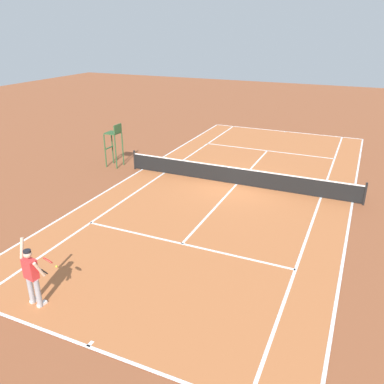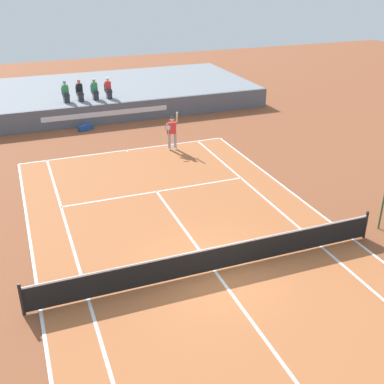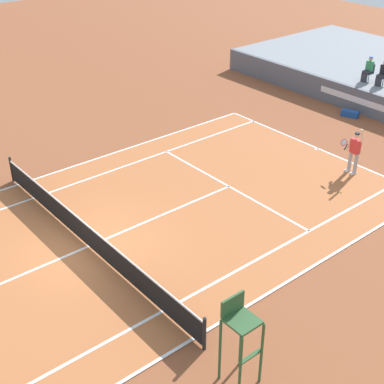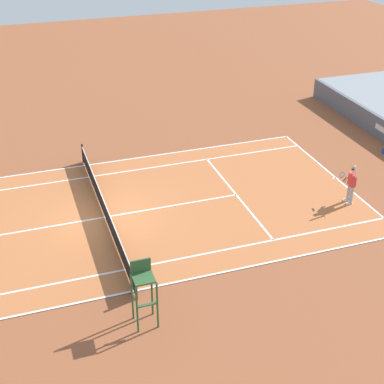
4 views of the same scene
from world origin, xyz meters
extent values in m
plane|color=brown|center=(0.00, 0.00, 0.00)|extent=(80.00, 80.00, 0.00)
cube|color=#B76638|center=(0.00, 0.00, 0.01)|extent=(10.98, 23.78, 0.02)
cube|color=white|center=(0.00, 11.89, 0.02)|extent=(10.98, 0.10, 0.01)
cube|color=white|center=(-5.49, 0.00, 0.02)|extent=(0.10, 23.78, 0.01)
cube|color=white|center=(5.49, 0.00, 0.02)|extent=(0.10, 23.78, 0.01)
cube|color=white|center=(-4.11, 0.00, 0.02)|extent=(0.10, 23.78, 0.01)
cube|color=white|center=(4.11, 0.00, 0.02)|extent=(0.10, 23.78, 0.01)
cube|color=white|center=(0.00, 6.40, 0.02)|extent=(8.22, 0.10, 0.01)
cube|color=white|center=(0.00, 0.00, 0.02)|extent=(0.10, 12.80, 0.01)
cube|color=white|center=(0.00, 11.79, 0.02)|extent=(0.10, 0.20, 0.01)
cylinder|color=black|center=(-5.94, 0.00, 0.54)|extent=(0.10, 0.10, 1.07)
cylinder|color=black|center=(5.94, 0.00, 0.54)|extent=(0.10, 0.10, 1.07)
cube|color=black|center=(0.00, 0.00, 0.48)|extent=(11.78, 0.02, 0.84)
cube|color=white|center=(0.00, 0.00, 0.90)|extent=(11.78, 0.03, 0.06)
cube|color=silver|center=(0.00, 16.79, 0.70)|extent=(7.79, 0.01, 0.32)
cube|color=#474C56|center=(-2.13, 18.30, 1.68)|extent=(0.44, 0.44, 0.06)
cube|color=#474C56|center=(-2.13, 18.50, 1.93)|extent=(0.44, 0.06, 0.44)
cylinder|color=#4C4C51|center=(-1.96, 18.15, 1.46)|extent=(0.04, 0.04, 0.38)
cylinder|color=#4C4C51|center=(-2.31, 18.15, 1.46)|extent=(0.04, 0.04, 0.38)
cube|color=#2D2D33|center=(-2.13, 18.20, 1.76)|extent=(0.34, 0.44, 0.16)
cube|color=#2D2D33|center=(-2.13, 18.00, 1.49)|extent=(0.30, 0.14, 0.44)
cube|color=#2D8C51|center=(-2.13, 18.36, 2.05)|extent=(0.36, 0.22, 0.52)
sphere|color=tan|center=(-2.13, 18.36, 2.42)|extent=(0.20, 0.20, 0.20)
cylinder|color=#2D4CA8|center=(-2.13, 18.36, 2.51)|extent=(0.19, 0.19, 0.05)
cube|color=#474C56|center=(-1.26, 18.30, 1.68)|extent=(0.44, 0.44, 0.06)
cylinder|color=#4C4C51|center=(-1.09, 18.15, 1.46)|extent=(0.04, 0.04, 0.38)
cylinder|color=#4C4C51|center=(-1.44, 18.15, 1.46)|extent=(0.04, 0.04, 0.38)
cube|color=#2D2D33|center=(-1.26, 18.20, 1.76)|extent=(0.34, 0.44, 0.16)
cube|color=#2D2D33|center=(-1.26, 18.00, 1.49)|extent=(0.30, 0.14, 0.44)
cube|color=black|center=(-1.26, 18.36, 2.05)|extent=(0.36, 0.22, 0.52)
cylinder|color=#9E9EA3|center=(2.52, 11.14, 0.46)|extent=(0.15, 0.15, 0.92)
cylinder|color=#9E9EA3|center=(2.20, 11.19, 0.46)|extent=(0.15, 0.15, 0.92)
cube|color=white|center=(2.51, 11.08, 0.05)|extent=(0.16, 0.29, 0.10)
cube|color=white|center=(2.19, 11.13, 0.05)|extent=(0.16, 0.29, 0.10)
cube|color=red|center=(2.36, 11.16, 1.22)|extent=(0.43, 0.30, 0.60)
sphere|color=beige|center=(2.36, 11.16, 1.69)|extent=(0.22, 0.22, 0.22)
cylinder|color=black|center=(2.36, 11.16, 1.78)|extent=(0.21, 0.21, 0.06)
cylinder|color=beige|center=(2.61, 11.10, 1.78)|extent=(0.12, 0.22, 0.61)
cylinder|color=beige|center=(2.09, 11.10, 1.24)|extent=(0.14, 0.34, 0.56)
cylinder|color=black|center=(2.03, 10.99, 1.11)|extent=(0.06, 0.19, 0.25)
torus|color=red|center=(2.03, 10.81, 1.37)|extent=(0.33, 0.24, 0.26)
cylinder|color=silver|center=(2.03, 10.81, 1.37)|extent=(0.29, 0.20, 0.22)
sphere|color=#D1E533|center=(3.17, 9.45, 0.03)|extent=(0.07, 0.07, 0.07)
cylinder|color=#2D562D|center=(7.61, 0.35, 0.95)|extent=(0.07, 0.07, 1.90)
cylinder|color=#2D562D|center=(7.61, -0.35, 0.95)|extent=(0.07, 0.07, 1.90)
cylinder|color=#2D562D|center=(6.91, 0.35, 0.95)|extent=(0.07, 0.07, 1.90)
cylinder|color=#2D562D|center=(6.91, -0.35, 0.95)|extent=(0.07, 0.07, 1.90)
cube|color=#2D562D|center=(7.26, 0.00, 1.93)|extent=(0.70, 0.70, 0.06)
cube|color=#2D562D|center=(6.91, 0.00, 2.20)|extent=(0.06, 0.70, 0.48)
cube|color=#2D562D|center=(7.58, 0.00, 1.04)|extent=(0.10, 0.70, 0.04)
cube|color=#194799|center=(-1.44, 16.16, 0.16)|extent=(0.90, 0.59, 0.32)
cylinder|color=#194799|center=(-1.83, 16.01, 0.16)|extent=(0.17, 0.32, 0.32)
cylinder|color=#194799|center=(-1.04, 16.30, 0.16)|extent=(0.17, 0.32, 0.32)
camera|label=1|loc=(-5.42, 17.69, 7.37)|focal=36.75mm
camera|label=2|loc=(-5.34, -11.86, 9.11)|focal=44.90mm
camera|label=3|loc=(13.88, -6.98, 10.89)|focal=51.94mm
camera|label=4|loc=(21.98, -3.29, 13.62)|focal=53.39mm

